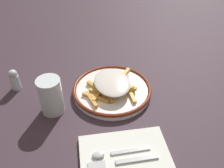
{
  "coord_description": "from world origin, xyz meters",
  "views": [
    {
      "loc": [
        -0.61,
        0.14,
        0.55
      ],
      "look_at": [
        0.0,
        0.0,
        0.04
      ],
      "focal_mm": 39.35,
      "sensor_mm": 36.0,
      "label": 1
    }
  ],
  "objects_px": {
    "fries_heap": "(111,85)",
    "water_glass": "(51,96)",
    "napkin": "(124,154)",
    "spoon": "(111,153)",
    "salt_shaker": "(14,80)",
    "fork": "(123,162)",
    "plate": "(112,90)"
  },
  "relations": [
    {
      "from": "water_glass",
      "to": "spoon",
      "type": "bearing_deg",
      "value": -146.78
    },
    {
      "from": "fork",
      "to": "spoon",
      "type": "bearing_deg",
      "value": 38.11
    },
    {
      "from": "spoon",
      "to": "water_glass",
      "type": "distance_m",
      "value": 0.25
    },
    {
      "from": "plate",
      "to": "fries_heap",
      "type": "xyz_separation_m",
      "value": [
        -0.0,
        0.01,
        0.03
      ]
    },
    {
      "from": "spoon",
      "to": "salt_shaker",
      "type": "height_order",
      "value": "salt_shaker"
    },
    {
      "from": "napkin",
      "to": "fork",
      "type": "distance_m",
      "value": 0.03
    },
    {
      "from": "napkin",
      "to": "water_glass",
      "type": "bearing_deg",
      "value": 39.17
    },
    {
      "from": "water_glass",
      "to": "salt_shaker",
      "type": "relative_size",
      "value": 1.53
    },
    {
      "from": "napkin",
      "to": "spoon",
      "type": "height_order",
      "value": "spoon"
    },
    {
      "from": "fries_heap",
      "to": "water_glass",
      "type": "xyz_separation_m",
      "value": [
        -0.03,
        0.19,
        0.02
      ]
    },
    {
      "from": "fries_heap",
      "to": "spoon",
      "type": "xyz_separation_m",
      "value": [
        -0.24,
        0.05,
        -0.02
      ]
    },
    {
      "from": "fork",
      "to": "water_glass",
      "type": "relative_size",
      "value": 1.5
    },
    {
      "from": "spoon",
      "to": "salt_shaker",
      "type": "distance_m",
      "value": 0.43
    },
    {
      "from": "fork",
      "to": "water_glass",
      "type": "bearing_deg",
      "value": 33.85
    },
    {
      "from": "water_glass",
      "to": "salt_shaker",
      "type": "distance_m",
      "value": 0.18
    },
    {
      "from": "plate",
      "to": "spoon",
      "type": "height_order",
      "value": "same"
    },
    {
      "from": "fork",
      "to": "salt_shaker",
      "type": "distance_m",
      "value": 0.47
    },
    {
      "from": "plate",
      "to": "fries_heap",
      "type": "bearing_deg",
      "value": 130.84
    },
    {
      "from": "plate",
      "to": "salt_shaker",
      "type": "bearing_deg",
      "value": 73.0
    },
    {
      "from": "fries_heap",
      "to": "napkin",
      "type": "xyz_separation_m",
      "value": [
        -0.25,
        0.02,
        -0.03
      ]
    },
    {
      "from": "fries_heap",
      "to": "spoon",
      "type": "relative_size",
      "value": 1.21
    },
    {
      "from": "fork",
      "to": "spoon",
      "type": "relative_size",
      "value": 1.16
    },
    {
      "from": "napkin",
      "to": "fries_heap",
      "type": "bearing_deg",
      "value": -4.53
    },
    {
      "from": "napkin",
      "to": "spoon",
      "type": "bearing_deg",
      "value": 87.33
    },
    {
      "from": "salt_shaker",
      "to": "fries_heap",
      "type": "bearing_deg",
      "value": -108.03
    },
    {
      "from": "fries_heap",
      "to": "water_glass",
      "type": "relative_size",
      "value": 1.58
    },
    {
      "from": "fries_heap",
      "to": "fork",
      "type": "distance_m",
      "value": 0.28
    },
    {
      "from": "plate",
      "to": "fork",
      "type": "bearing_deg",
      "value": 172.44
    },
    {
      "from": "plate",
      "to": "fries_heap",
      "type": "distance_m",
      "value": 0.03
    },
    {
      "from": "napkin",
      "to": "fork",
      "type": "bearing_deg",
      "value": 155.93
    },
    {
      "from": "fork",
      "to": "water_glass",
      "type": "distance_m",
      "value": 0.29
    },
    {
      "from": "water_glass",
      "to": "fork",
      "type": "bearing_deg",
      "value": -146.15
    }
  ]
}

